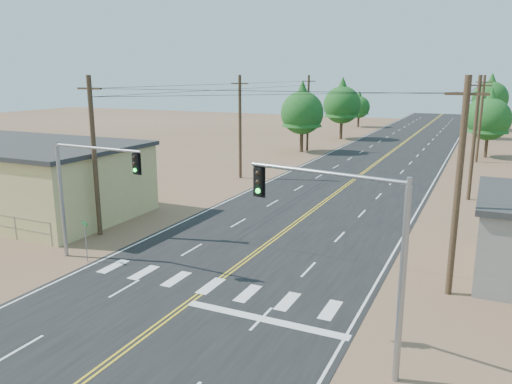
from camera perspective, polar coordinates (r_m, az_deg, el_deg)
The scene contains 18 objects.
ground at distance 19.05m, azimuth -18.05°, elevation -19.12°, with size 220.00×220.00×0.00m, color #8A644A.
road at distance 44.15m, azimuth 9.27°, elevation -0.01°, with size 15.00×200.00×0.02m, color black.
building_left at distance 41.95m, azimuth -26.46°, elevation 1.54°, with size 20.00×10.00×5.00m, color #CBB975.
utility_pole_left_near at distance 32.51m, azimuth -17.99°, elevation 3.96°, with size 1.80×0.30×10.00m.
utility_pole_left_mid at distance 48.94m, azimuth -1.84°, elevation 7.51°, with size 1.80×0.30×10.00m.
utility_pole_left_far at distance 67.32m, azimuth 5.96°, elevation 9.00°, with size 1.80×0.30×10.00m.
utility_pole_right_near at distance 23.96m, azimuth 22.09°, elevation 0.51°, with size 1.80×0.30×10.00m.
utility_pole_right_mid at distance 43.73m, azimuth 23.68°, elevation 5.72°, with size 1.80×0.30×10.00m.
utility_pole_right_far at distance 63.64m, azimuth 24.28°, elevation 7.68°, with size 1.80×0.30×10.00m.
signal_mast_left at distance 28.03m, azimuth -19.22°, elevation 1.08°, with size 5.86×0.60×6.53m.
signal_mast_right at distance 17.03m, azimuth 11.11°, elevation -5.04°, with size 5.93×1.32×6.96m.
street_sign at distance 28.67m, azimuth -18.91°, elevation -4.67°, with size 0.63×0.30×2.29m.
tree_left_near at distance 66.44m, azimuth 5.30°, elevation 9.49°, with size 5.62×5.62×9.36m.
tree_left_mid at distance 81.10m, azimuth 9.82°, elevation 10.20°, with size 5.87×5.87×9.78m.
tree_left_far at distance 100.85m, azimuth 11.70°, elevation 9.72°, with size 4.23×4.23×7.04m.
tree_right_near at distance 67.88m, azimuth 25.13°, elevation 7.99°, with size 5.15×5.15×8.59m.
tree_right_mid at distance 88.10m, azimuth 24.40°, elevation 8.55°, with size 4.50×4.50×7.51m.
tree_right_far at distance 102.61m, azimuth 25.22°, elevation 10.00°, with size 6.29×6.29×10.48m.
Camera 1 is at (11.50, -11.44, 9.99)m, focal length 35.00 mm.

